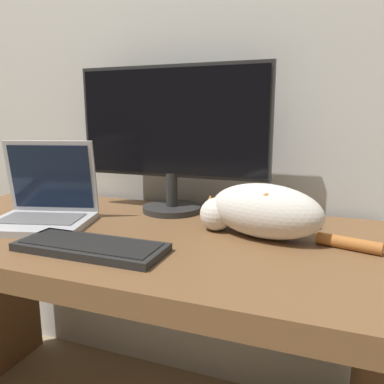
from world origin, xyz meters
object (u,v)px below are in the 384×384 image
at_px(monitor, 171,133).
at_px(cat, 262,210).
at_px(external_keyboard, 91,247).
at_px(laptop, 43,208).

height_order(monitor, cat, monitor).
distance_m(external_keyboard, cat, 0.47).
height_order(monitor, external_keyboard, monitor).
bearing_deg(external_keyboard, laptop, 151.05).
bearing_deg(monitor, external_keyboard, -94.37).
distance_m(monitor, laptop, 0.48).
relative_size(external_keyboard, cat, 0.78).
height_order(external_keyboard, cat, cat).
xyz_separation_m(laptop, external_keyboard, (0.28, -0.16, -0.04)).
bearing_deg(laptop, monitor, 26.70).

